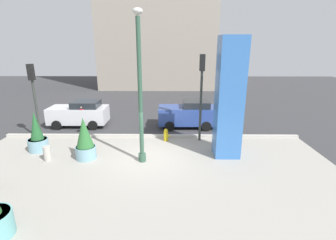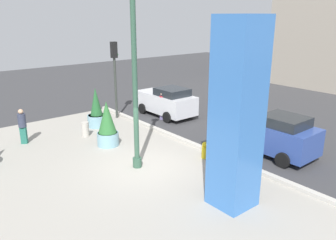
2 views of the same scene
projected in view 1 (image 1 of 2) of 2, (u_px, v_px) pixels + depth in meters
The scene contains 14 objects.
ground_plane at pixel (153, 132), 16.34m from camera, with size 60.00×60.00×0.00m, color #38383A.
plaza_pavement at pixel (143, 180), 10.59m from camera, with size 18.00×10.00×0.02m, color #9E998E.
curb_strip at pixel (152, 136), 15.47m from camera, with size 18.00×0.24×0.16m, color #B7B2A8.
lamp_post at pixel (140, 93), 11.32m from camera, with size 0.44×0.44×6.97m.
art_pillar_blue at pixel (229, 99), 12.19m from camera, with size 1.25×1.25×5.92m, color #3870BC.
potted_plant_by_pillar at pixel (85, 140), 12.33m from camera, with size 1.01×1.01×2.14m.
potted_plant_near_left at pixel (37, 136), 13.30m from camera, with size 1.02×1.02×2.18m.
fire_hydrant at pixel (166, 135), 14.80m from camera, with size 0.36×0.26×0.75m.
concrete_bollard at pixel (47, 154), 12.27m from camera, with size 0.36×0.36×0.75m, color #B2ADA3.
traffic_light_far_side at pixel (201, 85), 14.03m from camera, with size 0.28×0.42×5.00m.
traffic_light_corner at pixel (34, 90), 14.32m from camera, with size 0.28×0.42×4.46m.
car_intersection at pixel (80, 113), 17.42m from camera, with size 3.93×1.97×1.78m.
car_curb_west at pixel (188, 114), 17.17m from camera, with size 3.92×2.00×1.85m.
pedestrian_by_curb at pixel (83, 116), 16.76m from camera, with size 0.45×0.45×1.63m.
Camera 1 is at (1.17, -11.39, 5.51)m, focal length 26.76 mm.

